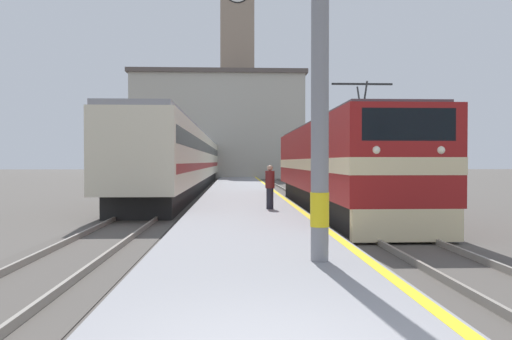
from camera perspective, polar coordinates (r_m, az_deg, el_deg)
The scene contains 10 objects.
ground_plane at distance 34.29m, azimuth -1.75°, elevation -2.47°, with size 200.00×200.00×0.00m, color #514C47.
platform at distance 29.29m, azimuth -1.63°, elevation -2.75°, with size 4.14×140.00×0.32m.
rail_track_near at distance 29.60m, azimuth 5.77°, elevation -2.96°, with size 2.84×140.00×0.16m.
rail_track_far at distance 29.49m, azimuth -9.11°, elevation -2.99°, with size 2.83×140.00×0.16m.
locomotive_train at distance 21.28m, azimuth 9.00°, elevation 0.50°, with size 2.92×18.04×4.66m.
passenger_train at distance 41.44m, azimuth -7.18°, elevation 1.16°, with size 2.92×50.00×4.10m.
catenary_mast at distance 9.02m, azimuth 7.89°, elevation 14.63°, with size 3.06×0.33×7.83m.
person_on_platform at distance 18.26m, azimuth 1.60°, elevation -1.85°, with size 0.34×0.34×1.60m.
clock_tower at distance 68.08m, azimuth -2.15°, elevation 13.19°, with size 5.47×5.47×31.09m.
station_building at distance 60.57m, azimuth -4.31°, elevation 5.04°, with size 20.67×7.80×12.68m.
Camera 1 is at (-0.43, -4.22, 2.06)m, focal length 35.00 mm.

